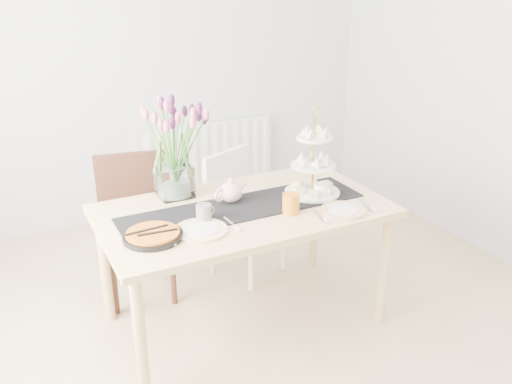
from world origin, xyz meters
name	(u,v)px	position (x,y,z in m)	size (l,w,h in m)	color
room_shell	(285,130)	(0.00, 0.00, 1.30)	(4.50, 4.50, 4.50)	tan
radiator	(210,156)	(0.50, 2.19, 0.45)	(1.20, 0.08, 0.60)	white
dining_table	(244,220)	(-0.02, 0.41, 0.67)	(1.60, 0.90, 0.75)	tan
chair_brown	(136,215)	(-0.47, 1.08, 0.53)	(0.52, 0.52, 0.91)	#341912
chair_white	(239,204)	(0.23, 1.01, 0.49)	(0.55, 0.55, 0.85)	white
table_runner	(244,207)	(-0.02, 0.41, 0.75)	(1.40, 0.35, 0.01)	black
tulip_vase	(171,133)	(-0.30, 0.75, 1.13)	(0.69, 0.69, 0.59)	silver
cake_stand	(313,173)	(0.43, 0.40, 0.89)	(0.33, 0.33, 0.48)	gold
teapot	(231,192)	(-0.05, 0.51, 0.82)	(0.21, 0.17, 0.14)	silver
cream_jug	(321,191)	(0.45, 0.34, 0.79)	(0.09, 0.09, 0.09)	white
tart_tin	(153,235)	(-0.58, 0.28, 0.77)	(0.30, 0.30, 0.04)	black
mug_grey	(204,213)	(-0.28, 0.34, 0.80)	(0.08, 0.08, 0.10)	slate
mug_orange	(291,204)	(0.18, 0.23, 0.81)	(0.09, 0.09, 0.11)	orange
plate_left	(201,230)	(-0.34, 0.24, 0.76)	(0.28, 0.28, 0.01)	white
plate_right	(343,210)	(0.45, 0.12, 0.76)	(0.25, 0.25, 0.01)	silver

